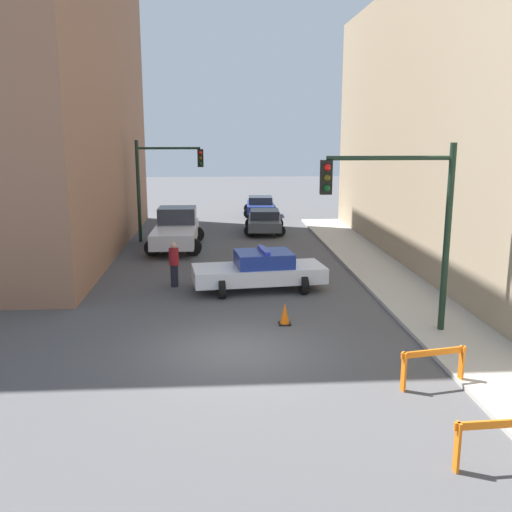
% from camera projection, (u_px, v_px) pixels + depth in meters
% --- Properties ---
extents(ground_plane, '(120.00, 120.00, 0.00)m').
position_uv_depth(ground_plane, '(234.00, 351.00, 14.84)').
color(ground_plane, '#4C4C4F').
extents(sidewalk_right, '(2.40, 44.00, 0.12)m').
position_uv_depth(sidewalk_right, '(466.00, 343.00, 15.24)').
color(sidewalk_right, '#B2ADA3').
rests_on(sidewalk_right, ground_plane).
extents(traffic_light_near, '(3.64, 0.35, 5.20)m').
position_uv_depth(traffic_light_near, '(407.00, 210.00, 15.37)').
color(traffic_light_near, black).
rests_on(traffic_light_near, sidewalk_right).
extents(traffic_light_far, '(3.44, 0.35, 5.20)m').
position_uv_depth(traffic_light_far, '(160.00, 176.00, 29.11)').
color(traffic_light_far, black).
rests_on(traffic_light_far, ground_plane).
extents(police_car, '(4.88, 2.71, 1.52)m').
position_uv_depth(police_car, '(260.00, 270.00, 20.52)').
color(police_car, white).
rests_on(police_car, ground_plane).
extents(white_truck, '(2.70, 5.43, 1.90)m').
position_uv_depth(white_truck, '(176.00, 230.00, 28.03)').
color(white_truck, silver).
rests_on(white_truck, ground_plane).
extents(parked_car_near, '(2.47, 4.42, 1.31)m').
position_uv_depth(parked_car_near, '(265.00, 221.00, 32.35)').
color(parked_car_near, '#474C51').
rests_on(parked_car_near, ground_plane).
extents(parked_car_mid, '(2.43, 4.39, 1.31)m').
position_uv_depth(parked_car_mid, '(260.00, 205.00, 39.09)').
color(parked_car_mid, navy).
rests_on(parked_car_mid, ground_plane).
extents(pedestrian_crossing, '(0.46, 0.46, 1.66)m').
position_uv_depth(pedestrian_crossing, '(174.00, 264.00, 20.92)').
color(pedestrian_crossing, black).
rests_on(pedestrian_crossing, ground_plane).
extents(barrier_front, '(1.60, 0.23, 0.90)m').
position_uv_depth(barrier_front, '(499.00, 436.00, 9.54)').
color(barrier_front, orange).
rests_on(barrier_front, ground_plane).
extents(barrier_mid, '(1.58, 0.44, 0.90)m').
position_uv_depth(barrier_mid, '(433.00, 361.00, 12.62)').
color(barrier_mid, orange).
rests_on(barrier_mid, ground_plane).
extents(traffic_cone, '(0.36, 0.36, 0.66)m').
position_uv_depth(traffic_cone, '(285.00, 314.00, 16.86)').
color(traffic_cone, black).
rests_on(traffic_cone, ground_plane).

